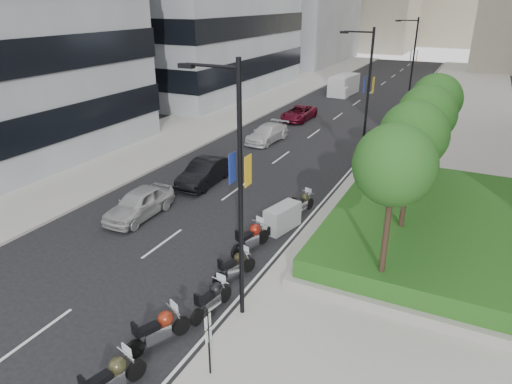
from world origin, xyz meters
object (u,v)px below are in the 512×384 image
Objects in this scene: delivery_van at (343,86)px; motorcycle_0 at (111,378)px; parking_sign at (209,338)px; motorcycle_5 at (282,218)px; motorcycle_4 at (251,238)px; car_d at (299,113)px; motorcycle_6 at (302,203)px; car_b at (205,172)px; motorcycle_2 at (212,298)px; lamp_post_0 at (236,184)px; lamp_post_2 at (411,61)px; lamp_post_1 at (366,93)px; car_a at (139,203)px; car_c at (267,133)px; motorcycle_1 at (159,329)px; motorcycle_3 at (235,266)px.

motorcycle_0 is at bearing -77.08° from delivery_van.
motorcycle_5 is at bearing 100.66° from parking_sign.
car_d reaches higher than motorcycle_4.
car_b is at bearing 92.99° from motorcycle_6.
motorcycle_4 reaches higher than motorcycle_2.
parking_sign is (0.66, -3.00, -3.61)m from lamp_post_0.
lamp_post_2 is at bearing 10.92° from motorcycle_5.
lamp_post_1 is 4.23× the size of motorcycle_6.
car_b reaches higher than car_a.
motorcycle_0 is 0.50× the size of car_c.
car_b is (-7.84, -6.78, -4.31)m from lamp_post_1.
lamp_post_2 is 31.62m from car_a.
lamp_post_2 is at bearing 11.53° from motorcycle_6.
motorcycle_5 is at bearing -57.41° from car_c.
lamp_post_1 is 4.05× the size of motorcycle_2.
motorcycle_0 is 1.05× the size of motorcycle_2.
parking_sign is 0.46× the size of delivery_van.
delivery_van is at bearing 31.85° from motorcycle_1.
car_c reaches higher than motorcycle_4.
lamp_post_0 is 2.05× the size of car_a.
motorcycle_3 is at bearing -53.52° from car_b.
car_a is (-8.43, -30.17, -4.32)m from lamp_post_2.
motorcycle_1 is at bearing -66.08° from car_b.
lamp_post_1 is 13.58m from motorcycle_4.
motorcycle_3 is 0.96× the size of motorcycle_5.
lamp_post_0 and lamp_post_2 have the same top height.
car_b reaches higher than motorcycle_4.
lamp_post_2 is (0.00, 18.00, 0.00)m from lamp_post_1.
parking_sign is at bearing -59.62° from car_b.
lamp_post_0 is 13.58m from car_b.
car_d is at bearing 32.55° from motorcycle_5.
lamp_post_2 is at bearing 90.99° from parking_sign.
motorcycle_1 is at bearing -169.15° from motorcycle_6.
motorcycle_4 is at bearing 107.48° from parking_sign.
parking_sign is at bearing -77.67° from lamp_post_0.
motorcycle_1 is at bearing -92.35° from lamp_post_2.
lamp_post_1 is 22.33m from motorcycle_0.
car_b is at bearing -107.55° from lamp_post_2.
motorcycle_2 is 29.17m from car_d.
motorcycle_4 is at bearing 31.51° from motorcycle_3.
lamp_post_0 reaches higher than motorcycle_6.
lamp_post_2 is at bearing 41.99° from car_d.
lamp_post_0 is 1.95× the size of car_b.
car_c is at bearing 112.23° from lamp_post_0.
motorcycle_2 is 1.06× the size of motorcycle_3.
motorcycle_2 is (-0.90, -0.32, -4.47)m from lamp_post_0.
parking_sign reaches higher than motorcycle_1.
motorcycle_0 is 1.03× the size of motorcycle_1.
car_b is at bearing -84.55° from delivery_van.
motorcycle_6 is 13.37m from car_c.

